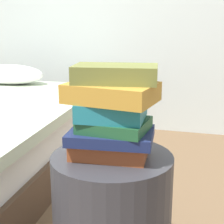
{
  "coord_description": "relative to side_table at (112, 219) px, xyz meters",
  "views": [
    {
      "loc": [
        0.32,
        -1.11,
        0.96
      ],
      "look_at": [
        0.0,
        0.0,
        0.66
      ],
      "focal_mm": 56.18,
      "sensor_mm": 36.0,
      "label": 1
    }
  ],
  "objects": [
    {
      "name": "book_ochre",
      "position": [
        -0.0,
        -0.01,
        0.48
      ],
      "size": [
        0.32,
        0.24,
        0.06
      ],
      "primitive_type": "cube",
      "rotation": [
        0.0,
        0.0,
        -0.15
      ],
      "color": "#B7842D",
      "rests_on": "book_teal"
    },
    {
      "name": "book_rust",
      "position": [
        -0.01,
        -0.0,
        0.28
      ],
      "size": [
        0.27,
        0.19,
        0.06
      ],
      "primitive_type": "cube",
      "rotation": [
        0.0,
        0.0,
        0.07
      ],
      "color": "#994723",
      "rests_on": "side_table"
    },
    {
      "name": "side_table",
      "position": [
        0.0,
        0.0,
        0.0
      ],
      "size": [
        0.44,
        0.44,
        0.5
      ],
      "primitive_type": "cylinder",
      "color": "#333338",
      "rests_on": "ground_plane"
    },
    {
      "name": "book_olive",
      "position": [
        0.01,
        0.01,
        0.54
      ],
      "size": [
        0.3,
        0.2,
        0.06
      ],
      "primitive_type": "cube",
      "rotation": [
        0.0,
        0.0,
        0.15
      ],
      "color": "olive",
      "rests_on": "book_ochre"
    },
    {
      "name": "book_teal",
      "position": [
        0.0,
        -0.0,
        0.42
      ],
      "size": [
        0.23,
        0.2,
        0.06
      ],
      "primitive_type": "cube",
      "rotation": [
        0.0,
        0.0,
        0.06
      ],
      "color": "#1E727F",
      "rests_on": "book_forest"
    },
    {
      "name": "book_forest",
      "position": [
        0.01,
        -0.01,
        0.37
      ],
      "size": [
        0.24,
        0.2,
        0.04
      ],
      "primitive_type": "cube",
      "rotation": [
        0.0,
        0.0,
        -0.08
      ],
      "color": "#1E512D",
      "rests_on": "book_navy"
    },
    {
      "name": "book_navy",
      "position": [
        -0.0,
        -0.01,
        0.33
      ],
      "size": [
        0.3,
        0.23,
        0.04
      ],
      "primitive_type": "cube",
      "rotation": [
        0.0,
        0.0,
        0.1
      ],
      "color": "#19234C",
      "rests_on": "book_rust"
    }
  ]
}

